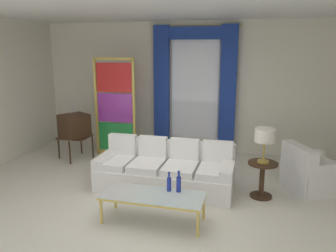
{
  "coord_description": "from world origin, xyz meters",
  "views": [
    {
      "loc": [
        1.49,
        -4.72,
        2.41
      ],
      "look_at": [
        0.01,
        0.9,
        1.05
      ],
      "focal_mm": 36.02,
      "sensor_mm": 36.0,
      "label": 1
    }
  ],
  "objects_px": {
    "bottle_blue_decanter": "(169,183)",
    "armchair_white": "(310,173)",
    "coffee_table": "(153,197)",
    "table_lamp_brass": "(265,137)",
    "bottle_crystal_tall": "(179,183)",
    "peacock_figurine": "(130,153)",
    "vintage_tv": "(74,127)",
    "round_side_table": "(262,176)",
    "couch_white_long": "(166,171)",
    "stained_glass_divider": "(115,110)"
  },
  "relations": [
    {
      "from": "bottle_blue_decanter",
      "to": "armchair_white",
      "type": "distance_m",
      "value": 2.65
    },
    {
      "from": "coffee_table",
      "to": "bottle_blue_decanter",
      "type": "xyz_separation_m",
      "value": [
        0.19,
        0.17,
        0.15
      ]
    },
    {
      "from": "coffee_table",
      "to": "armchair_white",
      "type": "distance_m",
      "value": 2.9
    },
    {
      "from": "table_lamp_brass",
      "to": "bottle_crystal_tall",
      "type": "bearing_deg",
      "value": -138.12
    },
    {
      "from": "bottle_crystal_tall",
      "to": "peacock_figurine",
      "type": "xyz_separation_m",
      "value": [
        -1.54,
        2.07,
        -0.32
      ]
    },
    {
      "from": "armchair_white",
      "to": "table_lamp_brass",
      "type": "relative_size",
      "value": 1.92
    },
    {
      "from": "vintage_tv",
      "to": "peacock_figurine",
      "type": "bearing_deg",
      "value": 1.54
    },
    {
      "from": "bottle_blue_decanter",
      "to": "round_side_table",
      "type": "distance_m",
      "value": 1.68
    },
    {
      "from": "couch_white_long",
      "to": "bottle_blue_decanter",
      "type": "height_order",
      "value": "couch_white_long"
    },
    {
      "from": "armchair_white",
      "to": "round_side_table",
      "type": "bearing_deg",
      "value": -146.65
    },
    {
      "from": "round_side_table",
      "to": "couch_white_long",
      "type": "bearing_deg",
      "value": -179.24
    },
    {
      "from": "couch_white_long",
      "to": "armchair_white",
      "type": "height_order",
      "value": "couch_white_long"
    },
    {
      "from": "stained_glass_divider",
      "to": "peacock_figurine",
      "type": "relative_size",
      "value": 3.67
    },
    {
      "from": "coffee_table",
      "to": "bottle_crystal_tall",
      "type": "xyz_separation_m",
      "value": [
        0.33,
        0.18,
        0.16
      ]
    },
    {
      "from": "table_lamp_brass",
      "to": "round_side_table",
      "type": "bearing_deg",
      "value": 0.0
    },
    {
      "from": "bottle_blue_decanter",
      "to": "peacock_figurine",
      "type": "distance_m",
      "value": 2.53
    },
    {
      "from": "armchair_white",
      "to": "stained_glass_divider",
      "type": "height_order",
      "value": "stained_glass_divider"
    },
    {
      "from": "couch_white_long",
      "to": "bottle_blue_decanter",
      "type": "xyz_separation_m",
      "value": [
        0.32,
        -1.03,
        0.22
      ]
    },
    {
      "from": "bottle_blue_decanter",
      "to": "stained_glass_divider",
      "type": "relative_size",
      "value": 0.13
    },
    {
      "from": "stained_glass_divider",
      "to": "table_lamp_brass",
      "type": "xyz_separation_m",
      "value": [
        3.19,
        -1.45,
        -0.03
      ]
    },
    {
      "from": "couch_white_long",
      "to": "vintage_tv",
      "type": "bearing_deg",
      "value": 156.5
    },
    {
      "from": "vintage_tv",
      "to": "table_lamp_brass",
      "type": "height_order",
      "value": "vintage_tv"
    },
    {
      "from": "table_lamp_brass",
      "to": "couch_white_long",
      "type": "bearing_deg",
      "value": -179.24
    },
    {
      "from": "peacock_figurine",
      "to": "table_lamp_brass",
      "type": "distance_m",
      "value": 3.0
    },
    {
      "from": "bottle_crystal_tall",
      "to": "peacock_figurine",
      "type": "height_order",
      "value": "bottle_crystal_tall"
    },
    {
      "from": "vintage_tv",
      "to": "stained_glass_divider",
      "type": "relative_size",
      "value": 0.61
    },
    {
      "from": "armchair_white",
      "to": "round_side_table",
      "type": "distance_m",
      "value": 0.98
    },
    {
      "from": "stained_glass_divider",
      "to": "round_side_table",
      "type": "relative_size",
      "value": 3.7
    },
    {
      "from": "bottle_blue_decanter",
      "to": "bottle_crystal_tall",
      "type": "relative_size",
      "value": 0.92
    },
    {
      "from": "bottle_blue_decanter",
      "to": "stained_glass_divider",
      "type": "height_order",
      "value": "stained_glass_divider"
    },
    {
      "from": "vintage_tv",
      "to": "peacock_figurine",
      "type": "distance_m",
      "value": 1.36
    },
    {
      "from": "coffee_table",
      "to": "vintage_tv",
      "type": "distance_m",
      "value": 3.35
    },
    {
      "from": "couch_white_long",
      "to": "bottle_blue_decanter",
      "type": "bearing_deg",
      "value": -72.71
    },
    {
      "from": "bottle_crystal_tall",
      "to": "table_lamp_brass",
      "type": "distance_m",
      "value": 1.63
    },
    {
      "from": "bottle_crystal_tall",
      "to": "table_lamp_brass",
      "type": "relative_size",
      "value": 0.56
    },
    {
      "from": "bottle_crystal_tall",
      "to": "round_side_table",
      "type": "bearing_deg",
      "value": 41.88
    },
    {
      "from": "bottle_crystal_tall",
      "to": "armchair_white",
      "type": "xyz_separation_m",
      "value": [
        1.98,
        1.58,
        -0.25
      ]
    },
    {
      "from": "bottle_crystal_tall",
      "to": "stained_glass_divider",
      "type": "bearing_deg",
      "value": 129.22
    },
    {
      "from": "bottle_blue_decanter",
      "to": "round_side_table",
      "type": "bearing_deg",
      "value": 38.98
    },
    {
      "from": "coffee_table",
      "to": "table_lamp_brass",
      "type": "bearing_deg",
      "value": 39.5
    },
    {
      "from": "coffee_table",
      "to": "bottle_blue_decanter",
      "type": "distance_m",
      "value": 0.3
    },
    {
      "from": "coffee_table",
      "to": "stained_glass_divider",
      "type": "relative_size",
      "value": 0.66
    },
    {
      "from": "peacock_figurine",
      "to": "armchair_white",
      "type": "bearing_deg",
      "value": -8.02
    },
    {
      "from": "armchair_white",
      "to": "peacock_figurine",
      "type": "distance_m",
      "value": 3.55
    },
    {
      "from": "vintage_tv",
      "to": "couch_white_long",
      "type": "bearing_deg",
      "value": -23.5
    },
    {
      "from": "bottle_crystal_tall",
      "to": "bottle_blue_decanter",
      "type": "bearing_deg",
      "value": -175.7
    },
    {
      "from": "coffee_table",
      "to": "bottle_crystal_tall",
      "type": "bearing_deg",
      "value": 29.54
    },
    {
      "from": "stained_glass_divider",
      "to": "armchair_white",
      "type": "bearing_deg",
      "value": -12.8
    },
    {
      "from": "couch_white_long",
      "to": "coffee_table",
      "type": "distance_m",
      "value": 1.21
    },
    {
      "from": "coffee_table",
      "to": "peacock_figurine",
      "type": "height_order",
      "value": "peacock_figurine"
    }
  ]
}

